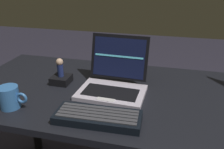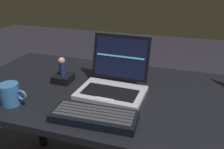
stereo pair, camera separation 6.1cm
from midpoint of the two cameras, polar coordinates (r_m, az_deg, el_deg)
desk at (r=1.13m, az=2.62°, el=-8.83°), size 1.60×0.72×0.73m
laptop_front at (r=1.08m, az=-1.15°, el=-1.62°), size 0.31×0.28×0.24m
external_keyboard at (r=0.89m, az=-5.46°, el=-10.29°), size 0.33×0.14×0.03m
figurine_stand at (r=1.20m, az=-13.69°, el=-1.23°), size 0.09×0.09×0.04m
figurine at (r=1.17m, az=-14.01°, el=1.82°), size 0.03×0.03×0.09m
coffee_mug at (r=1.04m, az=-25.22°, el=-5.09°), size 0.12×0.08×0.09m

